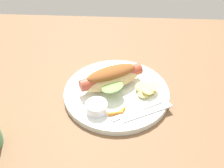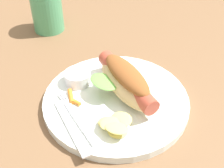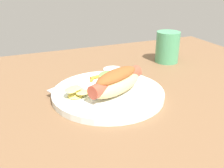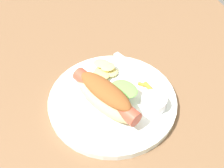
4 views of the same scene
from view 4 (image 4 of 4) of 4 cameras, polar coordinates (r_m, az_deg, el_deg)
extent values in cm
cube|color=brown|center=(58.56, 0.96, -5.50)|extent=(120.00, 90.00, 1.80)
cylinder|color=white|center=(58.02, 0.09, -3.47)|extent=(27.67, 27.67, 1.60)
ellipsoid|color=#DBB77A|center=(54.70, -1.55, -2.63)|extent=(17.13, 13.13, 4.59)
cylinder|color=#B24733|center=(54.09, -1.57, -2.07)|extent=(16.61, 10.99, 3.10)
ellipsoid|color=brown|center=(53.05, -1.60, -1.08)|extent=(14.27, 10.62, 2.77)
ellipsoid|color=#6BB74C|center=(54.85, 2.59, -1.03)|extent=(7.45, 7.26, 1.02)
cylinder|color=white|center=(55.63, 8.91, -3.93)|extent=(5.22, 5.22, 2.49)
cube|color=silver|center=(62.94, 3.88, 2.80)|extent=(10.19, 6.77, 0.40)
cube|color=silver|center=(59.80, 8.77, -0.76)|extent=(2.90, 1.90, 0.40)
cube|color=silver|center=(60.07, 9.03, -0.53)|extent=(2.90, 1.90, 0.40)
cube|color=silver|center=(60.34, 9.29, -0.30)|extent=(2.90, 1.90, 0.40)
cube|color=silver|center=(63.99, 4.94, 3.59)|extent=(12.88, 7.47, 0.36)
ellipsoid|color=#E1D06F|center=(62.75, -2.19, 2.79)|extent=(4.73, 4.65, 0.50)
ellipsoid|color=#E1D06F|center=(61.74, -0.52, 2.59)|extent=(3.88, 4.42, 0.96)
ellipsoid|color=#E1D06F|center=(60.83, -2.33, 2.13)|extent=(5.11, 5.19, 1.12)
ellipsoid|color=#E1D06F|center=(62.33, -2.18, 4.41)|extent=(4.43, 4.95, 0.94)
ellipsoid|color=#E1D06F|center=(61.80, -0.90, 3.74)|extent=(3.86, 4.02, 0.65)
cylinder|color=orange|center=(59.22, 8.05, -0.90)|extent=(3.74, 1.71, 0.88)
cylinder|color=orange|center=(59.88, 6.61, -0.11)|extent=(1.87, 2.19, 0.77)
camera|label=1|loc=(0.76, 59.34, 34.75)|focal=46.04mm
camera|label=2|loc=(0.78, -10.64, 42.34)|focal=47.89mm
camera|label=3|loc=(0.74, -53.86, 15.86)|focal=41.51mm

